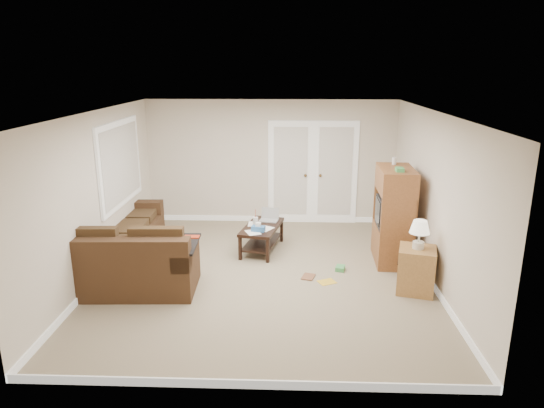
{
  "coord_description": "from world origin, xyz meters",
  "views": [
    {
      "loc": [
        0.38,
        -6.91,
        3.13
      ],
      "look_at": [
        0.12,
        0.19,
        1.1
      ],
      "focal_mm": 32.0,
      "sensor_mm": 36.0,
      "label": 1
    }
  ],
  "objects_px": {
    "sectional_sofa": "(123,249)",
    "coffee_table": "(262,237)",
    "tv_armoire": "(393,215)",
    "side_cabinet": "(416,266)"
  },
  "relations": [
    {
      "from": "tv_armoire",
      "to": "side_cabinet",
      "type": "distance_m",
      "value": 1.22
    },
    {
      "from": "sectional_sofa",
      "to": "side_cabinet",
      "type": "distance_m",
      "value": 4.46
    },
    {
      "from": "coffee_table",
      "to": "side_cabinet",
      "type": "xyz_separation_m",
      "value": [
        2.29,
        -1.54,
        0.14
      ]
    },
    {
      "from": "sectional_sofa",
      "to": "coffee_table",
      "type": "xyz_separation_m",
      "value": [
        2.14,
        0.97,
        -0.11
      ]
    },
    {
      "from": "coffee_table",
      "to": "tv_armoire",
      "type": "bearing_deg",
      "value": 1.18
    },
    {
      "from": "tv_armoire",
      "to": "side_cabinet",
      "type": "height_order",
      "value": "tv_armoire"
    },
    {
      "from": "sectional_sofa",
      "to": "tv_armoire",
      "type": "relative_size",
      "value": 1.76
    },
    {
      "from": "tv_armoire",
      "to": "side_cabinet",
      "type": "xyz_separation_m",
      "value": [
        0.12,
        -1.14,
        -0.41
      ]
    },
    {
      "from": "sectional_sofa",
      "to": "tv_armoire",
      "type": "distance_m",
      "value": 4.36
    },
    {
      "from": "sectional_sofa",
      "to": "tv_armoire",
      "type": "bearing_deg",
      "value": 5.08
    }
  ]
}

